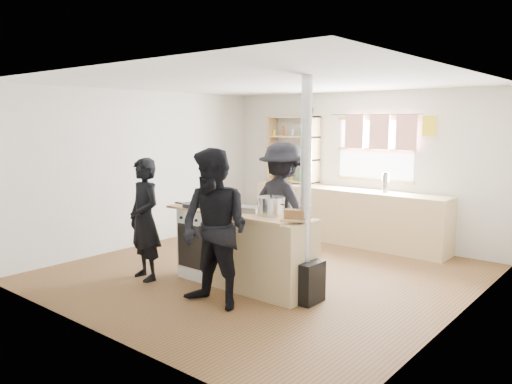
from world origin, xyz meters
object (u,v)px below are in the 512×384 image
cooking_island (245,249)px  person_near_right (215,229)px  skillet_greens (193,205)px  stockpot_stove (223,199)px  person_near_left (145,219)px  bread_board (294,216)px  roast_tray (244,209)px  thermos (385,183)px  flue_heater (305,244)px  person_far (283,206)px  stockpot_counter (271,206)px

cooking_island → person_near_right: 0.87m
skillet_greens → stockpot_stove: stockpot_stove is taller
cooking_island → person_near_left: size_ratio=1.26×
cooking_island → person_near_right: size_ratio=1.14×
stockpot_stove → bread_board: (1.31, -0.26, -0.02)m
cooking_island → roast_tray: (0.01, -0.02, 0.50)m
skillet_greens → person_near_left: (-0.45, -0.43, -0.18)m
thermos → roast_tray: size_ratio=0.69×
stockpot_stove → bread_board: 1.34m
flue_heater → person_near_left: (-2.03, -0.62, 0.12)m
roast_tray → person_near_right: bearing=-74.0°
thermos → skillet_greens: (-1.23, -2.95, -0.09)m
stockpot_stove → person_far: bearing=56.9°
thermos → person_near_right: 3.53m
stockpot_stove → flue_heater: flue_heater is taller
stockpot_counter → person_near_right: person_near_right is taller
bread_board → person_near_right: person_near_right is taller
flue_heater → person_near_left: 2.13m
flue_heater → person_near_left: size_ratio=1.60×
skillet_greens → person_far: 1.24m
stockpot_counter → person_near_right: size_ratio=0.19×
roast_tray → person_far: size_ratio=0.25×
flue_heater → person_near_right: 1.03m
cooking_island → skillet_greens: bearing=-166.0°
stockpot_counter → flue_heater: (0.48, -0.00, -0.38)m
stockpot_counter → flue_heater: bearing=-0.0°
stockpot_stove → stockpot_counter: (0.92, -0.17, 0.03)m
roast_tray → flue_heater: bearing=2.4°
cooking_island → person_near_right: person_near_right is taller
roast_tray → flue_heater: 0.92m
person_far → cooking_island: bearing=104.2°
cooking_island → bread_board: size_ratio=5.84×
person_far → flue_heater: bearing=147.0°
flue_heater → person_near_left: bearing=-162.9°
cooking_island → person_near_right: (0.21, -0.74, 0.40)m
roast_tray → person_far: 0.91m
skillet_greens → bread_board: 1.50m
skillet_greens → person_near_right: size_ratio=0.17×
skillet_greens → person_near_right: bearing=-31.4°
stockpot_stove → person_near_left: (-0.63, -0.79, -0.22)m
stockpot_counter → person_near_left: bearing=-158.1°
thermos → person_far: person_far is taller
roast_tray → person_near_right: size_ratio=0.25×
cooking_island → stockpot_stove: bearing=160.3°
skillet_greens → roast_tray: (0.72, 0.16, 0.01)m
flue_heater → person_far: 1.30m
stockpot_counter → bread_board: bearing=-12.6°
cooking_island → stockpot_counter: size_ratio=6.12×
thermos → bread_board: thermos is taller
stockpot_stove → person_near_left: 1.04m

